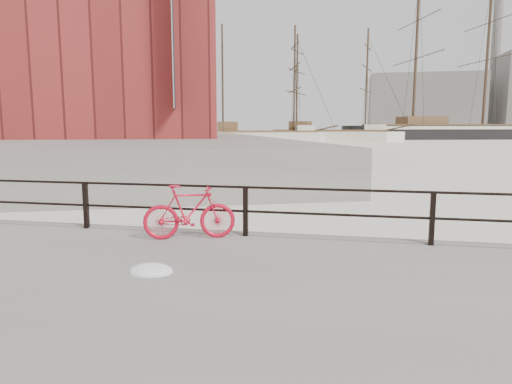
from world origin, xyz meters
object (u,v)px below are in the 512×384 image
at_px(bicycle, 189,212).
at_px(workboat_far, 122,145).
at_px(barque_black, 482,139).
at_px(schooner_mid, 330,141).
at_px(workboat_near, 71,156).
at_px(schooner_left, 259,141).

distance_m(bicycle, workboat_far, 56.53).
bearing_deg(barque_black, bicycle, -125.70).
height_order(schooner_mid, workboat_near, schooner_mid).
relative_size(bicycle, schooner_mid, 0.07).
height_order(barque_black, schooner_mid, barque_black).
height_order(barque_black, workboat_far, barque_black).
bearing_deg(workboat_near, barque_black, 14.64).
height_order(schooner_left, workboat_near, schooner_left).
distance_m(bicycle, workboat_near, 34.67).
bearing_deg(schooner_left, workboat_near, -117.77).
bearing_deg(bicycle, schooner_mid, 70.93).
bearing_deg(workboat_far, schooner_left, 33.44).
distance_m(barque_black, schooner_left, 48.24).
distance_m(bicycle, schooner_left, 70.65).
bearing_deg(barque_black, workboat_near, -145.67).
height_order(bicycle, workboat_far, workboat_far).
bearing_deg(bicycle, barque_black, 52.98).
xyz_separation_m(schooner_mid, workboat_far, (-26.95, -24.47, 0.00)).
relative_size(barque_black, schooner_mid, 2.44).
bearing_deg(workboat_far, bicycle, -80.69).
xyz_separation_m(bicycle, barque_black, (29.38, 93.38, -0.88)).
distance_m(schooner_left, workboat_far, 25.17).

